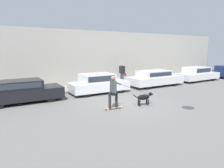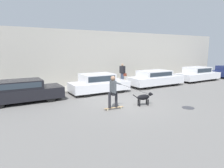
{
  "view_description": "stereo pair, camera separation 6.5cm",
  "coord_description": "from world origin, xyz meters",
  "px_view_note": "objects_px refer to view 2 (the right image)",
  "views": [
    {
      "loc": [
        -5.87,
        -8.67,
        2.92
      ],
      "look_at": [
        -0.1,
        1.05,
        0.95
      ],
      "focal_mm": 32.0,
      "sensor_mm": 36.0,
      "label": 1
    },
    {
      "loc": [
        -5.82,
        -8.7,
        2.92
      ],
      "look_at": [
        -0.1,
        1.05,
        0.95
      ],
      "focal_mm": 32.0,
      "sensor_mm": 36.0,
      "label": 2
    }
  ],
  "objects_px": {
    "parked_car_1": "(99,84)",
    "parked_car_3": "(198,74)",
    "parked_car_0": "(23,91)",
    "parked_car_2": "(155,78)",
    "dog": "(144,97)",
    "skateboarder": "(113,90)",
    "pedestrian_with_bag": "(123,72)"
  },
  "relations": [
    {
      "from": "parked_car_0",
      "to": "parked_car_1",
      "type": "xyz_separation_m",
      "value": [
        4.7,
        0.0,
        0.02
      ]
    },
    {
      "from": "skateboarder",
      "to": "pedestrian_with_bag",
      "type": "height_order",
      "value": "pedestrian_with_bag"
    },
    {
      "from": "parked_car_2",
      "to": "parked_car_3",
      "type": "height_order",
      "value": "parked_car_3"
    },
    {
      "from": "parked_car_1",
      "to": "parked_car_2",
      "type": "xyz_separation_m",
      "value": [
        5.08,
        -0.0,
        -0.01
      ]
    },
    {
      "from": "parked_car_1",
      "to": "parked_car_3",
      "type": "height_order",
      "value": "parked_car_1"
    },
    {
      "from": "parked_car_0",
      "to": "parked_car_2",
      "type": "xyz_separation_m",
      "value": [
        9.78,
        0.0,
        0.01
      ]
    },
    {
      "from": "parked_car_1",
      "to": "parked_car_3",
      "type": "relative_size",
      "value": 0.89
    },
    {
      "from": "parked_car_0",
      "to": "pedestrian_with_bag",
      "type": "height_order",
      "value": "pedestrian_with_bag"
    },
    {
      "from": "parked_car_3",
      "to": "dog",
      "type": "height_order",
      "value": "parked_car_3"
    },
    {
      "from": "parked_car_3",
      "to": "pedestrian_with_bag",
      "type": "xyz_separation_m",
      "value": [
        -7.23,
        1.75,
        0.42
      ]
    },
    {
      "from": "parked_car_2",
      "to": "pedestrian_with_bag",
      "type": "xyz_separation_m",
      "value": [
        -2.01,
        1.75,
        0.42
      ]
    },
    {
      "from": "skateboarder",
      "to": "parked_car_1",
      "type": "bearing_deg",
      "value": 78.47
    },
    {
      "from": "parked_car_0",
      "to": "parked_car_2",
      "type": "distance_m",
      "value": 9.78
    },
    {
      "from": "dog",
      "to": "skateboarder",
      "type": "xyz_separation_m",
      "value": [
        -1.74,
        0.24,
        0.52
      ]
    },
    {
      "from": "dog",
      "to": "parked_car_3",
      "type": "bearing_deg",
      "value": 30.87
    },
    {
      "from": "parked_car_1",
      "to": "parked_car_0",
      "type": "bearing_deg",
      "value": -178.99
    },
    {
      "from": "skateboarder",
      "to": "pedestrian_with_bag",
      "type": "bearing_deg",
      "value": 57.38
    },
    {
      "from": "parked_car_0",
      "to": "skateboarder",
      "type": "relative_size",
      "value": 1.6
    },
    {
      "from": "parked_car_0",
      "to": "dog",
      "type": "relative_size",
      "value": 3.53
    },
    {
      "from": "parked_car_1",
      "to": "parked_car_2",
      "type": "relative_size",
      "value": 0.87
    },
    {
      "from": "parked_car_3",
      "to": "skateboarder",
      "type": "distance_m",
      "value": 11.96
    },
    {
      "from": "parked_car_3",
      "to": "dog",
      "type": "xyz_separation_m",
      "value": [
        -9.63,
        -3.94,
        -0.19
      ]
    },
    {
      "from": "parked_car_2",
      "to": "skateboarder",
      "type": "distance_m",
      "value": 7.19
    },
    {
      "from": "parked_car_3",
      "to": "pedestrian_with_bag",
      "type": "relative_size",
      "value": 2.74
    },
    {
      "from": "dog",
      "to": "pedestrian_with_bag",
      "type": "relative_size",
      "value": 0.72
    },
    {
      "from": "parked_car_3",
      "to": "skateboarder",
      "type": "xyz_separation_m",
      "value": [
        -11.36,
        -3.71,
        0.32
      ]
    },
    {
      "from": "skateboarder",
      "to": "parked_car_3",
      "type": "bearing_deg",
      "value": 22.6
    },
    {
      "from": "parked_car_0",
      "to": "dog",
      "type": "height_order",
      "value": "parked_car_0"
    },
    {
      "from": "parked_car_0",
      "to": "pedestrian_with_bag",
      "type": "relative_size",
      "value": 2.54
    },
    {
      "from": "parked_car_1",
      "to": "skateboarder",
      "type": "relative_size",
      "value": 1.54
    },
    {
      "from": "parked_car_0",
      "to": "parked_car_2",
      "type": "relative_size",
      "value": 0.9
    },
    {
      "from": "parked_car_0",
      "to": "parked_car_2",
      "type": "height_order",
      "value": "parked_car_2"
    }
  ]
}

